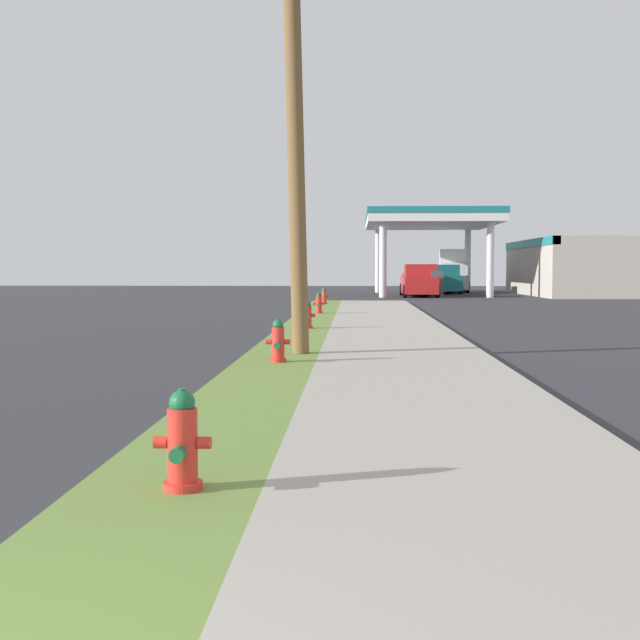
# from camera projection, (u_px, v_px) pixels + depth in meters

# --- Properties ---
(fire_hydrant_nearest) EXTENTS (0.42, 0.38, 0.74)m
(fire_hydrant_nearest) POSITION_uv_depth(u_px,v_px,m) (182.00, 446.00, 6.10)
(fire_hydrant_nearest) COLOR red
(fire_hydrant_nearest) RESTS_ON grass_verge
(fire_hydrant_second) EXTENTS (0.42, 0.38, 0.74)m
(fire_hydrant_second) POSITION_uv_depth(u_px,v_px,m) (278.00, 343.00, 14.45)
(fire_hydrant_second) COLOR red
(fire_hydrant_second) RESTS_ON grass_verge
(fire_hydrant_third) EXTENTS (0.42, 0.37, 0.74)m
(fire_hydrant_third) POSITION_uv_depth(u_px,v_px,m) (308.00, 316.00, 22.54)
(fire_hydrant_third) COLOR red
(fire_hydrant_third) RESTS_ON grass_verge
(fire_hydrant_fourth) EXTENTS (0.42, 0.37, 0.74)m
(fire_hydrant_fourth) POSITION_uv_depth(u_px,v_px,m) (319.00, 304.00, 30.09)
(fire_hydrant_fourth) COLOR red
(fire_hydrant_fourth) RESTS_ON grass_verge
(fire_hydrant_fifth) EXTENTS (0.42, 0.38, 0.74)m
(fire_hydrant_fifth) POSITION_uv_depth(u_px,v_px,m) (324.00, 297.00, 37.97)
(fire_hydrant_fifth) COLOR red
(fire_hydrant_fifth) RESTS_ON grass_verge
(utility_pole_midground) EXTENTS (1.40, 0.39, 8.47)m
(utility_pole_midground) POSITION_uv_depth(u_px,v_px,m) (295.00, 124.00, 15.69)
(utility_pole_midground) COLOR brown
(utility_pole_midground) RESTS_ON grass_verge
(gas_station_canopy) EXTENTS (16.71, 14.44, 5.32)m
(gas_station_canopy) POSITION_uv_depth(u_px,v_px,m) (544.00, 258.00, 54.06)
(gas_station_canopy) COLOR silver
(gas_station_canopy) RESTS_ON ground
(car_silver_by_near_pump) EXTENTS (2.04, 4.54, 1.57)m
(car_silver_by_near_pump) POSITION_uv_depth(u_px,v_px,m) (420.00, 284.00, 54.45)
(car_silver_by_near_pump) COLOR #BCBCC1
(car_silver_by_near_pump) RESTS_ON ground
(truck_red_at_forecourt) EXTENTS (2.16, 5.42, 1.97)m
(truck_red_at_forecourt) POSITION_uv_depth(u_px,v_px,m) (419.00, 282.00, 51.07)
(truck_red_at_forecourt) COLOR red
(truck_red_at_forecourt) RESTS_ON ground
(truck_white_on_apron) EXTENTS (2.63, 6.55, 3.11)m
(truck_white_on_apron) POSITION_uv_depth(u_px,v_px,m) (453.00, 272.00, 61.74)
(truck_white_on_apron) COLOR white
(truck_white_on_apron) RESTS_ON ground
(truck_teal_at_far_bay) EXTENTS (2.46, 5.52, 1.97)m
(truck_teal_at_far_bay) POSITION_uv_depth(u_px,v_px,m) (441.00, 280.00, 57.72)
(truck_teal_at_far_bay) COLOR #197075
(truck_teal_at_far_bay) RESTS_ON ground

